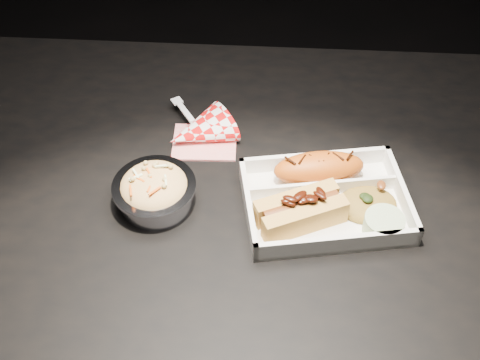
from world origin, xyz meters
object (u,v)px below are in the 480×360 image
at_px(dining_table, 258,224).
at_px(food_tray, 325,203).
at_px(foil_coleslaw_cup, 154,190).
at_px(fried_pastry, 319,168).
at_px(hotdog, 301,210).
at_px(napkin_fork, 199,132).

distance_m(dining_table, food_tray, 0.15).
distance_m(dining_table, foil_coleslaw_cup, 0.21).
relative_size(food_tray, foil_coleslaw_cup, 2.14).
bearing_deg(dining_table, foil_coleslaw_cup, -166.63).
relative_size(fried_pastry, hotdog, 1.01).
bearing_deg(hotdog, dining_table, 109.52).
xyz_separation_m(food_tray, napkin_fork, (-0.21, 0.15, 0.01)).
bearing_deg(fried_pastry, dining_table, -166.73).
height_order(dining_table, fried_pastry, fried_pastry).
xyz_separation_m(hotdog, napkin_fork, (-0.17, 0.18, -0.02)).
relative_size(foil_coleslaw_cup, napkin_fork, 0.81).
xyz_separation_m(food_tray, hotdog, (-0.04, -0.03, 0.02)).
xyz_separation_m(foil_coleslaw_cup, napkin_fork, (0.05, 0.15, -0.01)).
bearing_deg(napkin_fork, hotdog, 11.04).
bearing_deg(fried_pastry, hotdog, -108.43).
xyz_separation_m(food_tray, fried_pastry, (-0.01, 0.05, 0.02)).
relative_size(dining_table, hotdog, 8.23).
distance_m(fried_pastry, napkin_fork, 0.22).
bearing_deg(fried_pastry, foil_coleslaw_cup, -166.66).
xyz_separation_m(food_tray, foil_coleslaw_cup, (-0.27, -0.01, 0.02)).
bearing_deg(fried_pastry, napkin_fork, 155.90).
distance_m(food_tray, hotdog, 0.06).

